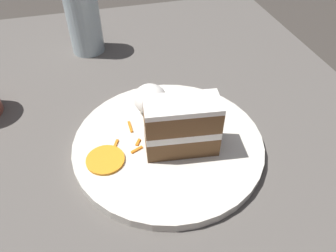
{
  "coord_description": "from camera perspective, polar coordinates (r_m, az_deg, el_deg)",
  "views": [
    {
      "loc": [
        0.31,
        -0.1,
        0.43
      ],
      "look_at": [
        -0.04,
        -0.0,
        0.08
      ],
      "focal_mm": 35.0,
      "sensor_mm": 36.0,
      "label": 1
    }
  ],
  "objects": [
    {
      "name": "ground_plane",
      "position": [
        0.54,
        1.2,
        -9.42
      ],
      "size": [
        6.0,
        6.0,
        0.0
      ],
      "primitive_type": "plane",
      "color": "#38332D",
      "rests_on": "ground"
    },
    {
      "name": "dining_table",
      "position": [
        0.52,
        1.23,
        -8.25
      ],
      "size": [
        1.23,
        0.81,
        0.04
      ],
      "primitive_type": "cube",
      "color": "#56514C",
      "rests_on": "ground"
    },
    {
      "name": "plate",
      "position": [
        0.53,
        0.0,
        -3.11
      ],
      "size": [
        0.31,
        0.31,
        0.02
      ],
      "primitive_type": "cylinder",
      "color": "silver",
      "rests_on": "dining_table"
    },
    {
      "name": "cake_slice",
      "position": [
        0.48,
        2.42,
        -0.03
      ],
      "size": [
        0.06,
        0.12,
        0.09
      ],
      "rotation": [
        0.0,
        0.0,
        6.16
      ],
      "color": "brown",
      "rests_on": "plate"
    },
    {
      "name": "cream_dollop",
      "position": [
        0.57,
        -3.09,
        4.72
      ],
      "size": [
        0.06,
        0.06,
        0.05
      ],
      "primitive_type": "ellipsoid",
      "color": "white",
      "rests_on": "plate"
    },
    {
      "name": "orange_garnish",
      "position": [
        0.5,
        -10.85,
        -5.81
      ],
      "size": [
        0.06,
        0.06,
        0.0
      ],
      "primitive_type": "cylinder",
      "color": "orange",
      "rests_on": "plate"
    },
    {
      "name": "carrot_shreds_scatter",
      "position": [
        0.55,
        -1.44,
        -0.21
      ],
      "size": [
        0.08,
        0.17,
        0.0
      ],
      "color": "orange",
      "rests_on": "plate"
    },
    {
      "name": "drinking_glass",
      "position": [
        0.78,
        -14.29,
        16.52
      ],
      "size": [
        0.07,
        0.07,
        0.14
      ],
      "color": "silver",
      "rests_on": "dining_table"
    }
  ]
}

